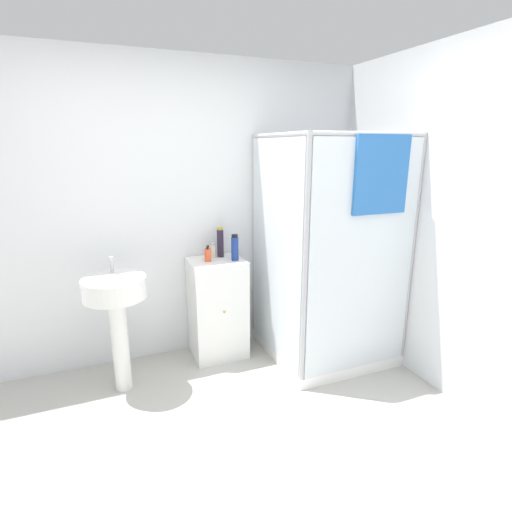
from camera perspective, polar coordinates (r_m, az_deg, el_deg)
name	(u,v)px	position (r m, az deg, el deg)	size (l,w,h in m)	color
ground_plane	(249,488)	(2.52, -1.08, -30.21)	(12.00, 12.00, 0.00)	#B2AFA8
wall_back	(175,213)	(3.45, -11.44, 5.98)	(6.40, 0.06, 2.50)	silver
wall_right	(505,238)	(2.90, 31.98, 2.15)	(0.06, 6.40, 2.50)	silver
shower_enclosure	(324,304)	(3.50, 9.72, -6.78)	(0.99, 1.02, 1.90)	white
vanity_cabinet	(218,308)	(3.52, -5.51, -7.41)	(0.46, 0.41, 0.87)	white
sink	(116,304)	(3.09, -19.36, -6.49)	(0.45, 0.45, 1.02)	white
soap_dispenser	(208,255)	(3.33, -6.92, 0.17)	(0.06, 0.06, 0.14)	#E5562D
shampoo_bottle_tall_black	(220,242)	(3.44, -5.13, 1.96)	(0.06, 0.06, 0.26)	#281E33
shampoo_bottle_blue	(235,248)	(3.33, -3.05, 1.18)	(0.06, 0.06, 0.22)	navy
lotion_bottle_white	(213,251)	(3.45, -6.18, 0.71)	(0.05, 0.05, 0.14)	beige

